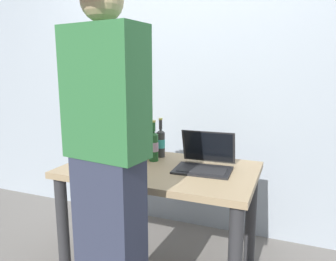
# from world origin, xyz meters

# --- Properties ---
(desk) EXTENTS (1.25, 0.76, 0.75)m
(desk) POSITION_xyz_m (0.00, 0.00, 0.61)
(desk) COLOR #9E8460
(desk) RESTS_ON ground
(laptop) EXTENTS (0.37, 0.34, 0.23)m
(laptop) POSITION_xyz_m (0.28, 0.08, 0.80)
(laptop) COLOR black
(laptop) RESTS_ON desk
(beer_bottle_dark) EXTENTS (0.06, 0.06, 0.29)m
(beer_bottle_dark) POSITION_xyz_m (-0.09, 0.23, 0.86)
(beer_bottle_dark) COLOR #333333
(beer_bottle_dark) RESTS_ON desk
(beer_bottle_amber) EXTENTS (0.07, 0.07, 0.33)m
(beer_bottle_amber) POSITION_xyz_m (-0.17, 0.15, 0.87)
(beer_bottle_amber) COLOR brown
(beer_bottle_amber) RESTS_ON desk
(beer_bottle_brown) EXTENTS (0.07, 0.07, 0.29)m
(beer_bottle_brown) POSITION_xyz_m (-0.10, 0.11, 0.86)
(beer_bottle_brown) COLOR #1E5123
(beer_bottle_brown) RESTS_ON desk
(person_figure) EXTENTS (0.41, 0.29, 1.80)m
(person_figure) POSITION_xyz_m (-0.00, -0.63, 0.92)
(person_figure) COLOR #2D3347
(person_figure) RESTS_ON ground
(back_wall) EXTENTS (6.00, 0.10, 2.60)m
(back_wall) POSITION_xyz_m (0.00, 0.76, 1.30)
(back_wall) COLOR #99A3AD
(back_wall) RESTS_ON ground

